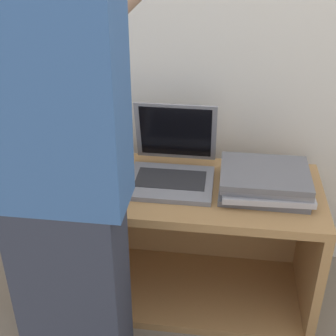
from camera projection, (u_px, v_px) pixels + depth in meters
name	position (u px, v px, depth m)	size (l,w,h in m)	color
ground_plane	(162.00, 331.00, 1.94)	(12.00, 12.00, 0.00)	#756B5B
wall_back	(182.00, 3.00, 1.87)	(8.00, 0.05, 2.40)	silver
cart	(172.00, 232.00, 2.07)	(1.21, 0.50, 0.56)	#A87A47
laptop_open	(172.00, 165.00, 1.90)	(0.34, 0.35, 0.29)	gray
laptop_stack_left	(81.00, 166.00, 1.89)	(0.36, 0.29, 0.12)	#232326
laptop_stack_right	(265.00, 181.00, 1.81)	(0.36, 0.30, 0.10)	slate
person	(62.00, 191.00, 1.37)	(0.40, 0.53, 1.62)	#2D3342
inventory_tag	(73.00, 160.00, 1.80)	(0.06, 0.02, 0.01)	red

